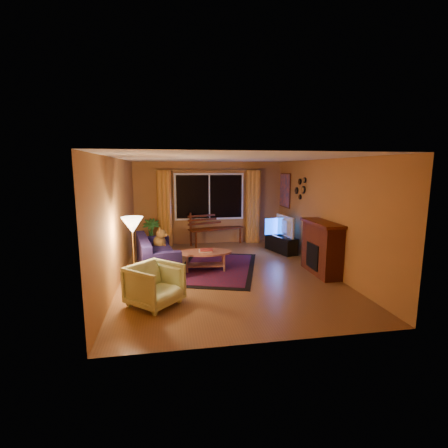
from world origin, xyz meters
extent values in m
cube|color=brown|center=(0.00, 0.00, -0.01)|extent=(4.50, 6.00, 0.02)
cube|color=white|center=(0.00, 0.00, 2.51)|extent=(4.50, 6.00, 0.02)
cube|color=#B57639|center=(0.00, 3.01, 1.25)|extent=(4.50, 0.02, 2.50)
cube|color=#B57639|center=(-2.26, 0.00, 1.25)|extent=(0.02, 6.00, 2.50)
cube|color=#B57639|center=(2.26, 0.00, 1.25)|extent=(0.02, 6.00, 2.50)
cube|color=black|center=(0.00, 2.94, 1.45)|extent=(2.00, 0.02, 1.30)
cylinder|color=#BF8C3F|center=(0.00, 2.90, 2.25)|extent=(3.20, 0.03, 0.03)
cylinder|color=orange|center=(-1.35, 2.88, 1.12)|extent=(0.36, 0.36, 2.24)
cylinder|color=orange|center=(1.35, 2.88, 1.12)|extent=(0.36, 0.36, 2.24)
cube|color=#4A1805|center=(0.17, 2.75, 0.25)|extent=(1.73, 0.99, 0.50)
imported|color=#235B1E|center=(-1.74, 2.35, 0.45)|extent=(0.55, 0.55, 0.89)
cube|color=#1C1445|center=(-1.52, 0.52, 0.38)|extent=(1.08, 1.96, 0.75)
imported|color=#C4D590|center=(-1.49, -1.52, 0.39)|extent=(1.04, 1.04, 0.78)
cylinder|color=#BF8C3F|center=(-1.90, -0.75, 0.70)|extent=(0.29, 0.29, 1.40)
cube|color=#5E0B1E|center=(-0.17, 0.34, 0.01)|extent=(2.42, 3.07, 0.02)
cylinder|color=#B46A51|center=(-0.43, 0.27, 0.22)|extent=(1.29, 1.29, 0.43)
cube|color=black|center=(1.83, 1.56, 0.23)|extent=(0.65, 1.14, 0.45)
imported|color=black|center=(1.83, 1.56, 0.73)|extent=(0.25, 0.98, 0.56)
cube|color=maroon|center=(2.05, -0.40, 0.55)|extent=(0.40, 1.20, 1.10)
cube|color=#E75E30|center=(2.22, 2.45, 1.65)|extent=(0.04, 0.76, 0.96)
camera|label=1|loc=(-1.22, -6.84, 2.28)|focal=26.00mm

